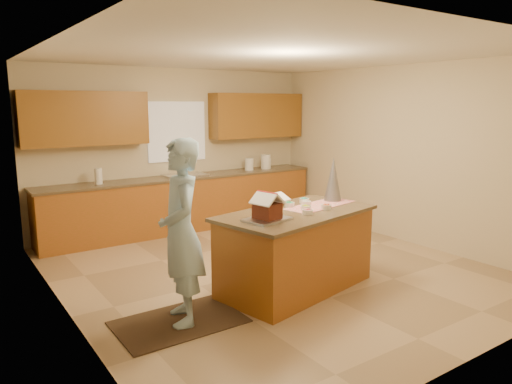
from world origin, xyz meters
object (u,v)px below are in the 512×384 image
tinsel_tree (333,179)px  gingerbread_house (267,208)px  island_base (296,252)px  boy (181,232)px

tinsel_tree → gingerbread_house: bearing=-163.9°
gingerbread_house → island_base: bearing=17.0°
tinsel_tree → boy: (-2.21, -0.25, -0.28)m
tinsel_tree → gingerbread_house: (-1.28, -0.37, -0.14)m
gingerbread_house → boy: bearing=172.9°
island_base → tinsel_tree: 1.08m
boy → gingerbread_house: (0.93, -0.12, 0.14)m
boy → gingerbread_house: boy is taller
island_base → gingerbread_house: 0.82m
boy → gingerbread_house: bearing=99.2°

